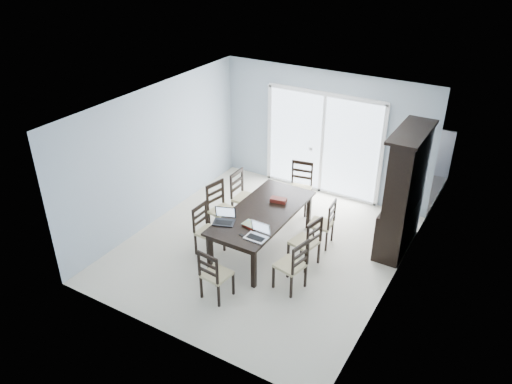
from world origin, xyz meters
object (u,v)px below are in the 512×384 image
hot_tub (301,146)px  laptop_dark (224,220)px  dining_table (262,215)px  chair_right_near (295,261)px  chair_right_far (326,219)px  chair_end_far (300,181)px  chair_end_near (213,271)px  game_box (278,200)px  chair_right_mid (309,238)px  cell_phone (242,235)px  chair_left_near (205,224)px  chair_left_far (242,191)px  chair_left_mid (220,203)px  laptop_silver (256,235)px  china_hutch (404,193)px

hot_tub → laptop_dark: bearing=-82.1°
dining_table → chair_right_near: 1.25m
chair_right_far → chair_end_far: bearing=40.0°
chair_end_near → game_box: bearing=94.7°
chair_right_mid → cell_phone: (-0.82, -0.74, 0.19)m
chair_left_near → laptop_dark: size_ratio=2.54×
game_box → chair_left_near: bearing=-130.9°
chair_right_near → chair_right_mid: chair_right_mid is taller
hot_tub → chair_right_mid: bearing=-62.3°
chair_right_mid → chair_end_far: bearing=42.1°
chair_right_far → laptop_dark: size_ratio=2.50×
chair_left_near → chair_left_far: 1.26m
chair_right_far → chair_end_near: 2.37m
chair_left_mid → chair_right_mid: bearing=97.2°
chair_end_near → game_box: (0.03, 1.99, 0.24)m
chair_right_near → chair_end_far: 2.55m
laptop_dark → cell_phone: laptop_dark is taller
game_box → hot_tub: size_ratio=0.13×
chair_left_mid → laptop_silver: size_ratio=3.26×
chair_right_near → chair_end_far: bearing=36.0°
chair_right_near → game_box: size_ratio=3.73×
chair_right_mid → cell_phone: 1.12m
china_hutch → chair_end_near: size_ratio=2.15×
laptop_dark → cell_phone: 0.49m
china_hutch → chair_right_near: china_hutch is taller
china_hutch → chair_left_near: bearing=-146.9°
chair_right_near → chair_right_far: bearing=15.6°
laptop_silver → game_box: size_ratio=1.24×
laptop_dark → chair_end_near: bearing=-86.6°
chair_left_near → chair_end_far: chair_end_far is taller
chair_end_near → chair_left_near: bearing=136.3°
dining_table → chair_end_near: size_ratio=2.15×
laptop_silver → game_box: (-0.25, 1.19, -0.02)m
chair_right_mid → chair_right_near: bearing=-161.4°
laptop_dark → chair_left_mid: bearing=108.2°
china_hutch → chair_right_far: (-1.11, -0.61, -0.53)m
cell_phone → chair_right_near: bearing=17.3°
dining_table → cell_phone: bearing=-83.0°
chair_right_near → cell_phone: chair_right_near is taller
china_hutch → chair_end_far: 2.15m
laptop_silver → chair_right_near: bearing=3.2°
chair_right_far → game_box: 0.89m
chair_left_far → game_box: 0.97m
chair_end_near → chair_end_far: (-0.09, 3.15, 0.07)m
chair_end_far → hot_tub: chair_end_far is taller
chair_left_near → laptop_dark: (0.44, -0.06, 0.26)m
chair_end_near → laptop_silver: size_ratio=2.92×
chair_end_near → laptop_dark: chair_end_near is taller
dining_table → chair_right_near: size_ratio=2.10×
dining_table → china_hutch: size_ratio=1.00×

